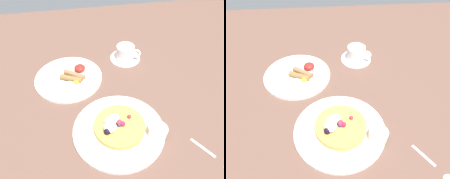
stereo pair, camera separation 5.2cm
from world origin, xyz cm
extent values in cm
cube|color=brown|center=(0.00, 0.00, -1.50)|extent=(197.63, 144.56, 3.00)
cylinder|color=white|center=(3.77, -12.78, 0.50)|extent=(27.83, 27.83, 1.00)
cylinder|color=gold|center=(4.05, -12.38, 1.89)|extent=(15.59, 15.59, 1.77)
sphere|color=black|center=(0.19, -14.80, 3.77)|extent=(1.99, 1.99, 1.99)
sphere|color=#C3283C|center=(7.47, -10.38, 3.39)|extent=(1.22, 1.22, 1.22)
sphere|color=navy|center=(3.83, -12.92, 3.36)|extent=(1.17, 1.17, 1.17)
sphere|color=#C11D44|center=(4.90, -12.83, 3.55)|extent=(1.55, 1.55, 1.55)
sphere|color=black|center=(2.07, -12.22, 3.57)|extent=(1.59, 1.59, 1.59)
sphere|color=red|center=(3.97, -12.22, 3.65)|extent=(1.75, 1.75, 1.75)
sphere|color=navy|center=(3.25, -10.64, 3.44)|extent=(1.32, 1.32, 1.32)
ellipsoid|color=white|center=(2.78, -10.49, 3.74)|extent=(3.22, 3.22, 1.93)
ellipsoid|color=white|center=(1.36, -11.60, 3.83)|extent=(3.50, 3.50, 2.10)
ellipsoid|color=white|center=(0.93, -13.58, 3.94)|extent=(3.88, 3.88, 2.33)
cylinder|color=white|center=(14.63, -16.58, 2.53)|extent=(5.61, 5.61, 3.05)
cylinder|color=#5E2B16|center=(14.63, -16.58, 3.14)|extent=(4.60, 4.60, 0.37)
cylinder|color=white|center=(-10.23, 13.54, 0.52)|extent=(25.04, 25.04, 1.03)
cylinder|color=#8D603C|center=(-7.90, 13.46, 2.07)|extent=(8.01, 6.58, 2.08)
cylinder|color=brown|center=(-9.19, 11.45, 2.07)|extent=(8.44, 5.53, 2.08)
ellipsoid|color=white|center=(-7.48, 9.35, 1.33)|extent=(7.42, 6.31, 0.60)
sphere|color=yellow|center=(-7.48, 9.35, 1.83)|extent=(2.00, 2.00, 2.00)
ellipsoid|color=red|center=(-5.67, 16.86, 2.18)|extent=(4.17, 4.17, 2.29)
cylinder|color=white|center=(13.53, 22.44, 0.40)|extent=(12.35, 12.35, 0.79)
cylinder|color=white|center=(13.53, 22.44, 3.42)|extent=(7.19, 7.19, 5.25)
torus|color=white|center=(17.56, 20.23, 3.68)|extent=(3.66, 2.50, 3.74)
cylinder|color=#835C4B|center=(13.53, 22.44, 5.10)|extent=(6.11, 6.11, 0.42)
cube|color=silver|center=(26.50, -22.76, 0.15)|extent=(5.02, 7.20, 0.30)
ellipsoid|color=silver|center=(30.85, -29.53, 0.30)|extent=(2.86, 2.20, 0.60)
camera|label=1|loc=(-5.30, -51.94, 58.35)|focal=36.50mm
camera|label=2|loc=(-0.17, -52.60, 58.35)|focal=36.50mm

